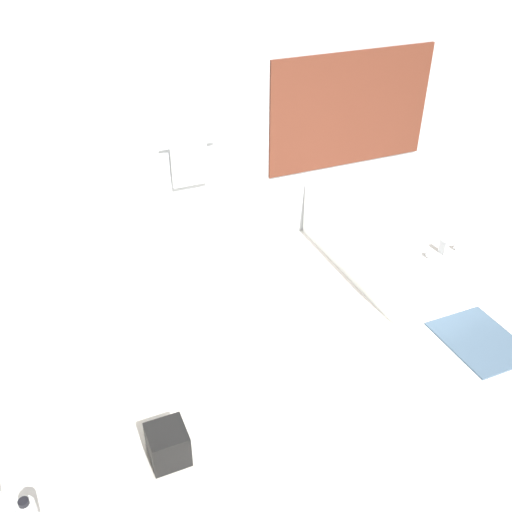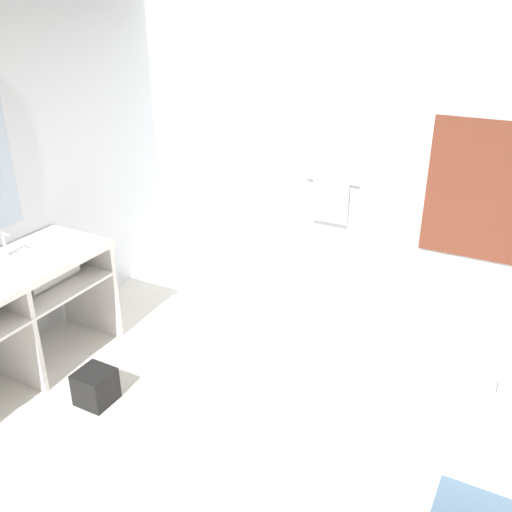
{
  "view_description": "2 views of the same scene",
  "coord_description": "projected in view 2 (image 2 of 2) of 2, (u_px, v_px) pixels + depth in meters",
  "views": [
    {
      "loc": [
        -1.57,
        -2.33,
        3.06
      ],
      "look_at": [
        -0.26,
        0.75,
        0.85
      ],
      "focal_mm": 40.0,
      "sensor_mm": 36.0,
      "label": 1
    },
    {
      "loc": [
        1.33,
        -2.3,
        2.63
      ],
      "look_at": [
        -0.39,
        0.94,
        0.92
      ],
      "focal_mm": 40.0,
      "sensor_mm": 36.0,
      "label": 2
    }
  ],
  "objects": [
    {
      "name": "sink_faucet",
      "position": [
        5.0,
        244.0,
        4.11
      ],
      "size": [
        0.09,
        0.04,
        0.18
      ],
      "color": "silver",
      "rests_on": "vanity_counter"
    },
    {
      "name": "ground_plane",
      "position": [
        240.0,
        460.0,
        3.52
      ],
      "size": [
        16.0,
        16.0,
        0.0
      ],
      "primitive_type": "plane",
      "color": "silver",
      "rests_on": "ground"
    },
    {
      "name": "waste_bin",
      "position": [
        96.0,
        387.0,
        3.97
      ],
      "size": [
        0.24,
        0.24,
        0.25
      ],
      "color": "black",
      "rests_on": "ground_plane"
    },
    {
      "name": "vanity_counter",
      "position": [
        5.0,
        302.0,
        3.99
      ],
      "size": [
        0.66,
        1.67,
        0.88
      ],
      "color": "white",
      "rests_on": "ground_plane"
    },
    {
      "name": "wall_back_with_blinds",
      "position": [
        376.0,
        162.0,
        4.71
      ],
      "size": [
        7.4,
        0.13,
        2.7
      ],
      "color": "silver",
      "rests_on": "ground_plane"
    },
    {
      "name": "bathtub",
      "position": [
        507.0,
        366.0,
        3.91
      ],
      "size": [
        0.91,
        1.65,
        0.65
      ],
      "color": "white",
      "rests_on": "ground_plane"
    }
  ]
}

